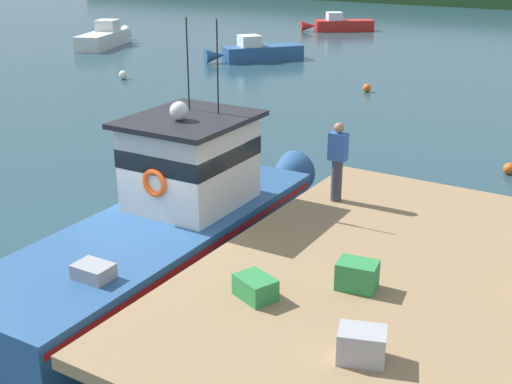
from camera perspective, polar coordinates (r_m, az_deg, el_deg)
ground_plane at (r=13.70m, az=-7.63°, el=-6.45°), size 200.00×200.00×0.00m
dock at (r=11.10m, az=11.97°, el=-7.37°), size 6.00×9.00×1.20m
main_fishing_boat at (r=13.21m, az=-7.01°, el=-2.66°), size 2.69×9.83×4.80m
crate_stack_mid_dock at (r=8.78m, az=8.94°, el=-12.68°), size 0.71×0.61×0.43m
crate_stack_near_edge at (r=10.05m, az=-0.06°, el=-8.09°), size 0.72×0.63×0.33m
crate_single_by_cleat at (r=10.40m, az=8.57°, el=-6.98°), size 0.66×0.53×0.44m
deckhand_by_the_boat at (r=13.54m, az=6.92°, el=2.69°), size 0.36×0.22×1.63m
moored_boat_mid_harbor at (r=50.01m, az=7.04°, el=13.91°), size 4.72×3.98×1.32m
moored_boat_off_the_point at (r=43.45m, az=-12.63°, el=12.68°), size 3.15×6.11×1.54m
moored_boat_far_right at (r=37.15m, az=-0.00°, el=11.79°), size 4.20×4.88×1.37m
mooring_buoy_outer at (r=32.72m, az=-11.19°, el=9.71°), size 0.40×0.40×0.40m
mooring_buoy_inshore at (r=29.73m, az=9.39°, el=8.70°), size 0.36×0.36×0.36m
mooring_buoy_spare_mooring at (r=20.17m, az=20.67°, el=1.87°), size 0.33×0.33×0.33m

